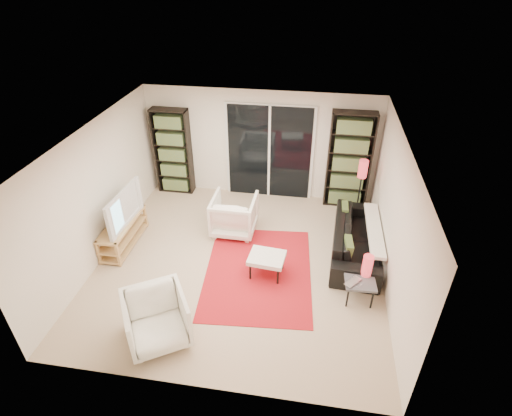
# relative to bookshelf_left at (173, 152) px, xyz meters

# --- Properties ---
(floor) EXTENTS (5.00, 5.00, 0.00)m
(floor) POSITION_rel_bookshelf_left_xyz_m (1.95, -2.33, -0.98)
(floor) COLOR #CEB194
(floor) RESTS_ON ground
(wall_back) EXTENTS (5.00, 0.02, 2.40)m
(wall_back) POSITION_rel_bookshelf_left_xyz_m (1.95, 0.17, 0.22)
(wall_back) COLOR white
(wall_back) RESTS_ON ground
(wall_front) EXTENTS (5.00, 0.02, 2.40)m
(wall_front) POSITION_rel_bookshelf_left_xyz_m (1.95, -4.83, 0.22)
(wall_front) COLOR white
(wall_front) RESTS_ON ground
(wall_left) EXTENTS (0.02, 5.00, 2.40)m
(wall_left) POSITION_rel_bookshelf_left_xyz_m (-0.55, -2.33, 0.22)
(wall_left) COLOR white
(wall_left) RESTS_ON ground
(wall_right) EXTENTS (0.02, 5.00, 2.40)m
(wall_right) POSITION_rel_bookshelf_left_xyz_m (4.45, -2.33, 0.22)
(wall_right) COLOR white
(wall_right) RESTS_ON ground
(ceiling) EXTENTS (5.00, 5.00, 0.02)m
(ceiling) POSITION_rel_bookshelf_left_xyz_m (1.95, -2.33, 1.42)
(ceiling) COLOR white
(ceiling) RESTS_ON wall_back
(sliding_door) EXTENTS (1.92, 0.08, 2.16)m
(sliding_door) POSITION_rel_bookshelf_left_xyz_m (2.15, 0.13, 0.07)
(sliding_door) COLOR white
(sliding_door) RESTS_ON ground
(bookshelf_left) EXTENTS (0.80, 0.30, 1.95)m
(bookshelf_left) POSITION_rel_bookshelf_left_xyz_m (0.00, 0.00, 0.00)
(bookshelf_left) COLOR black
(bookshelf_left) RESTS_ON ground
(bookshelf_right) EXTENTS (0.90, 0.30, 2.10)m
(bookshelf_right) POSITION_rel_bookshelf_left_xyz_m (3.85, -0.00, 0.07)
(bookshelf_right) COLOR black
(bookshelf_right) RESTS_ON ground
(tv_stand) EXTENTS (0.42, 1.32, 0.50)m
(tv_stand) POSITION_rel_bookshelf_left_xyz_m (-0.32, -2.15, -0.71)
(tv_stand) COLOR tan
(tv_stand) RESTS_ON floor
(tv) EXTENTS (0.22, 1.19, 0.68)m
(tv) POSITION_rel_bookshelf_left_xyz_m (-0.30, -2.15, -0.14)
(tv) COLOR black
(tv) RESTS_ON tv_stand
(rug) EXTENTS (2.01, 2.60, 0.01)m
(rug) POSITION_rel_bookshelf_left_xyz_m (2.32, -2.54, -0.97)
(rug) COLOR red
(rug) RESTS_ON floor
(sofa) EXTENTS (0.98, 2.21, 0.63)m
(sofa) POSITION_rel_bookshelf_left_xyz_m (4.02, -1.72, -0.66)
(sofa) COLOR black
(sofa) RESTS_ON floor
(armchair_back) EXTENTS (0.85, 0.87, 0.78)m
(armchair_back) POSITION_rel_bookshelf_left_xyz_m (1.67, -1.40, -0.58)
(armchair_back) COLOR white
(armchair_back) RESTS_ON floor
(armchair_front) EXTENTS (1.16, 1.17, 0.78)m
(armchair_front) POSITION_rel_bookshelf_left_xyz_m (1.12, -4.16, -0.58)
(armchair_front) COLOR white
(armchair_front) RESTS_ON floor
(ottoman) EXTENTS (0.65, 0.55, 0.40)m
(ottoman) POSITION_rel_bookshelf_left_xyz_m (2.47, -2.57, -0.63)
(ottoman) COLOR white
(ottoman) RESTS_ON floor
(side_table) EXTENTS (0.50, 0.50, 0.40)m
(side_table) POSITION_rel_bookshelf_left_xyz_m (4.00, -2.91, -0.62)
(side_table) COLOR #4B4C51
(side_table) RESTS_ON floor
(laptop) EXTENTS (0.35, 0.36, 0.02)m
(laptop) POSITION_rel_bookshelf_left_xyz_m (3.91, -3.02, -0.56)
(laptop) COLOR silver
(laptop) RESTS_ON side_table
(table_lamp) EXTENTS (0.16, 0.16, 0.37)m
(table_lamp) POSITION_rel_bookshelf_left_xyz_m (4.09, -2.77, -0.39)
(table_lamp) COLOR red
(table_lamp) RESTS_ON side_table
(floor_lamp) EXTENTS (0.20, 0.20, 1.33)m
(floor_lamp) POSITION_rel_bookshelf_left_xyz_m (4.09, -0.54, 0.04)
(floor_lamp) COLOR black
(floor_lamp) RESTS_ON floor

